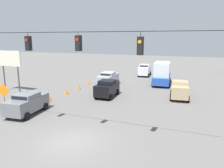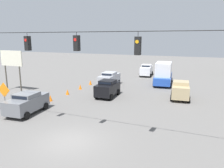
{
  "view_description": "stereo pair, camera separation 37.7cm",
  "coord_description": "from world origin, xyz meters",
  "views": [
    {
      "loc": [
        -7.1,
        10.99,
        6.52
      ],
      "look_at": [
        0.34,
        -7.88,
        2.2
      ],
      "focal_mm": 35.0,
      "sensor_mm": 36.0,
      "label": 1
    },
    {
      "loc": [
        -7.45,
        10.85,
        6.52
      ],
      "look_at": [
        0.34,
        -7.88,
        2.2
      ],
      "focal_mm": 35.0,
      "sensor_mm": 36.0,
      "label": 2
    }
  ],
  "objects": [
    {
      "name": "ground_plane",
      "position": [
        0.0,
        0.0,
        0.0
      ],
      "size": [
        140.0,
        140.0,
        0.0
      ],
      "primitive_type": "plane",
      "color": "#605E5B"
    },
    {
      "name": "overhead_signal_span",
      "position": [
        -0.01,
        -1.25,
        4.68
      ],
      "size": [
        20.74,
        0.38,
        7.43
      ],
      "color": "slate",
      "rests_on": "ground_plane"
    },
    {
      "name": "box_truck_blue_oncoming_deep",
      "position": [
        -2.48,
        -19.97,
        1.53
      ],
      "size": [
        2.88,
        6.38,
        3.14
      ],
      "color": "#234CB2",
      "rests_on": "ground_plane"
    },
    {
      "name": "sedan_white_withflow_deep",
      "position": [
        1.43,
        -26.02,
        1.03
      ],
      "size": [
        2.25,
        4.23,
        1.98
      ],
      "color": "silver",
      "rests_on": "ground_plane"
    },
    {
      "name": "sedan_grey_parked_shoulder",
      "position": [
        6.45,
        -3.2,
        0.95
      ],
      "size": [
        2.4,
        4.26,
        1.82
      ],
      "color": "slate",
      "rests_on": "ground_plane"
    },
    {
      "name": "sedan_tan_oncoming_far",
      "position": [
        -5.49,
        -13.15,
        1.01
      ],
      "size": [
        2.25,
        3.97,
        1.94
      ],
      "color": "tan",
      "rests_on": "ground_plane"
    },
    {
      "name": "sedan_black_withflow_mid",
      "position": [
        2.16,
        -10.97,
        0.98
      ],
      "size": [
        2.15,
        3.91,
        1.88
      ],
      "color": "black",
      "rests_on": "ground_plane"
    },
    {
      "name": "sedan_silver_withflow_far",
      "position": [
        4.16,
        -16.1,
        1.0
      ],
      "size": [
        2.13,
        4.53,
        1.91
      ],
      "color": "#A8AAB2",
      "rests_on": "ground_plane"
    },
    {
      "name": "traffic_cone_nearest",
      "position": [
        6.93,
        -3.73,
        0.33
      ],
      "size": [
        0.41,
        0.41,
        0.65
      ],
      "primitive_type": "cone",
      "color": "orange",
      "rests_on": "ground_plane"
    },
    {
      "name": "traffic_cone_second",
      "position": [
        6.95,
        -6.98,
        0.33
      ],
      "size": [
        0.41,
        0.41,
        0.65
      ],
      "primitive_type": "cone",
      "color": "orange",
      "rests_on": "ground_plane"
    },
    {
      "name": "traffic_cone_third",
      "position": [
        6.83,
        -9.93,
        0.33
      ],
      "size": [
        0.41,
        0.41,
        0.65
      ],
      "primitive_type": "cone",
      "color": "orange",
      "rests_on": "ground_plane"
    },
    {
      "name": "traffic_cone_fourth",
      "position": [
        6.83,
        -12.83,
        0.33
      ],
      "size": [
        0.41,
        0.41,
        0.65
      ],
      "primitive_type": "cone",
      "color": "orange",
      "rests_on": "ground_plane"
    },
    {
      "name": "traffic_cone_fifth",
      "position": [
        6.96,
        -15.82,
        0.33
      ],
      "size": [
        0.41,
        0.41,
        0.65
      ],
      "primitive_type": "cone",
      "color": "orange",
      "rests_on": "ground_plane"
    },
    {
      "name": "roadside_billboard",
      "position": [
        14.17,
        -9.06,
        3.61
      ],
      "size": [
        3.31,
        0.16,
        4.98
      ],
      "color": "#4C473D",
      "rests_on": "ground_plane"
    },
    {
      "name": "work_zone_sign",
      "position": [
        7.81,
        -2.12,
        1.99
      ],
      "size": [
        1.27,
        0.06,
        2.84
      ],
      "color": "slate",
      "rests_on": "ground_plane"
    }
  ]
}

